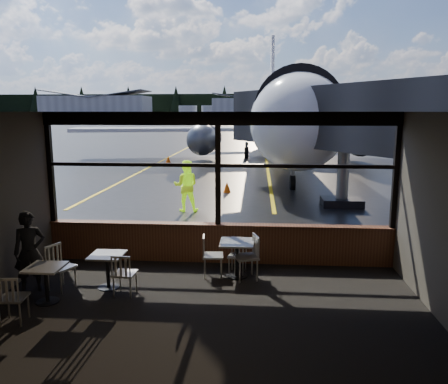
# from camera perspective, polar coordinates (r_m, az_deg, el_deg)

# --- Properties ---
(ground_plane) EXTENTS (520.00, 520.00, 0.00)m
(ground_plane) POSITION_cam_1_polar(r_m,az_deg,el_deg) (129.86, 4.15, 8.92)
(ground_plane) COLOR black
(ground_plane) RESTS_ON ground
(carpet_floor) EXTENTS (8.00, 6.00, 0.01)m
(carpet_floor) POSITION_cam_1_polar(r_m,az_deg,el_deg) (7.71, -2.89, -16.52)
(carpet_floor) COLOR black
(carpet_floor) RESTS_ON ground
(ceiling) EXTENTS (8.00, 6.00, 0.04)m
(ceiling) POSITION_cam_1_polar(r_m,az_deg,el_deg) (6.87, -3.16, 10.41)
(ceiling) COLOR #38332D
(ceiling) RESTS_ON ground
(wall_back) EXTENTS (8.00, 0.04, 3.50)m
(wall_back) POSITION_cam_1_polar(r_m,az_deg,el_deg) (4.29, -8.39, -13.82)
(wall_back) COLOR #48423A
(wall_back) RESTS_ON ground
(window_sill) EXTENTS (8.00, 0.28, 0.90)m
(window_sill) POSITION_cam_1_polar(r_m,az_deg,el_deg) (10.31, -0.77, -6.76)
(window_sill) COLOR #4D2717
(window_sill) RESTS_ON ground
(window_header) EXTENTS (8.00, 0.18, 0.30)m
(window_header) POSITION_cam_1_polar(r_m,az_deg,el_deg) (9.85, -0.81, 9.57)
(window_header) COLOR black
(window_header) RESTS_ON ground
(mullion_left) EXTENTS (0.12, 0.12, 2.60)m
(mullion_left) POSITION_cam_1_polar(r_m,az_deg,el_deg) (11.02, -21.73, 2.93)
(mullion_left) COLOR black
(mullion_left) RESTS_ON ground
(mullion_centre) EXTENTS (0.12, 0.12, 2.60)m
(mullion_centre) POSITION_cam_1_polar(r_m,az_deg,el_deg) (9.93, -0.79, 2.93)
(mullion_centre) COLOR black
(mullion_centre) RESTS_ON ground
(mullion_right) EXTENTS (0.12, 0.12, 2.60)m
(mullion_right) POSITION_cam_1_polar(r_m,az_deg,el_deg) (10.35, 21.57, 2.50)
(mullion_right) COLOR black
(mullion_right) RESTS_ON ground
(window_transom) EXTENTS (8.00, 0.10, 0.08)m
(window_transom) POSITION_cam_1_polar(r_m,az_deg,el_deg) (9.92, -0.79, 3.50)
(window_transom) COLOR black
(window_transom) RESTS_ON ground
(airliner) EXTENTS (31.13, 37.26, 11.31)m
(airliner) POSITION_cam_1_polar(r_m,az_deg,el_deg) (32.26, 7.35, 14.23)
(airliner) COLOR white
(airliner) RESTS_ON ground_plane
(jet_bridge) EXTENTS (8.87, 10.84, 4.73)m
(jet_bridge) POSITION_cam_1_polar(r_m,az_deg,el_deg) (15.58, 14.51, 5.96)
(jet_bridge) COLOR #29292C
(jet_bridge) RESTS_ON ground_plane
(cafe_table_near) EXTENTS (0.71, 0.71, 0.78)m
(cafe_table_near) POSITION_cam_1_polar(r_m,az_deg,el_deg) (9.45, 1.67, -8.78)
(cafe_table_near) COLOR gray
(cafe_table_near) RESTS_ON carpet_floor
(cafe_table_mid) EXTENTS (0.65, 0.65, 0.71)m
(cafe_table_mid) POSITION_cam_1_polar(r_m,az_deg,el_deg) (9.18, -14.93, -9.97)
(cafe_table_mid) COLOR gray
(cafe_table_mid) RESTS_ON carpet_floor
(cafe_table_left) EXTENTS (0.64, 0.64, 0.71)m
(cafe_table_left) POSITION_cam_1_polar(r_m,az_deg,el_deg) (8.88, -22.18, -11.13)
(cafe_table_left) COLOR #9F9A92
(cafe_table_left) RESTS_ON carpet_floor
(chair_near_e) EXTENTS (0.66, 0.66, 0.97)m
(chair_near_e) POSITION_cam_1_polar(r_m,az_deg,el_deg) (9.29, 2.91, -8.53)
(chair_near_e) COLOR beige
(chair_near_e) RESTS_ON carpet_floor
(chair_near_w) EXTENTS (0.54, 0.54, 0.91)m
(chair_near_w) POSITION_cam_1_polar(r_m,az_deg,el_deg) (9.45, -1.45, -8.37)
(chair_near_w) COLOR #BAB4A8
(chair_near_w) RESTS_ON carpet_floor
(chair_near_n) EXTENTS (0.50, 0.50, 0.79)m
(chair_near_n) POSITION_cam_1_polar(r_m,az_deg,el_deg) (9.62, 1.76, -8.39)
(chair_near_n) COLOR #B7B3A6
(chair_near_n) RESTS_ON carpet_floor
(chair_mid_s) EXTENTS (0.49, 0.49, 0.86)m
(chair_mid_s) POSITION_cam_1_polar(r_m,az_deg,el_deg) (8.74, -12.84, -10.39)
(chair_mid_s) COLOR beige
(chair_mid_s) RESTS_ON carpet_floor
(chair_mid_w) EXTENTS (0.66, 0.66, 0.92)m
(chair_mid_w) POSITION_cam_1_polar(r_m,az_deg,el_deg) (9.33, -20.49, -9.26)
(chair_mid_w) COLOR #B7B2A5
(chair_mid_w) RESTS_ON carpet_floor
(chair_left_s) EXTENTS (0.53, 0.53, 0.87)m
(chair_left_s) POSITION_cam_1_polar(r_m,az_deg,el_deg) (8.28, -25.84, -12.39)
(chair_left_s) COLOR #AEA89D
(chair_left_s) RESTS_ON carpet_floor
(passenger) EXTENTS (0.70, 0.62, 1.61)m
(passenger) POSITION_cam_1_polar(r_m,az_deg,el_deg) (9.41, -24.04, -7.15)
(passenger) COLOR black
(passenger) RESTS_ON carpet_floor
(ground_crew) EXTENTS (0.93, 0.75, 1.82)m
(ground_crew) POSITION_cam_1_polar(r_m,az_deg,el_deg) (15.53, -4.99, 0.82)
(ground_crew) COLOR #BFF219
(ground_crew) RESTS_ON ground_plane
(cone_nose) EXTENTS (0.34, 0.34, 0.48)m
(cone_nose) POSITION_cam_1_polar(r_m,az_deg,el_deg) (19.11, 0.39, 0.64)
(cone_nose) COLOR #F24407
(cone_nose) RESTS_ON ground_plane
(cone_wing) EXTENTS (0.38, 0.38, 0.53)m
(cone_wing) POSITION_cam_1_polar(r_m,az_deg,el_deg) (30.06, -7.29, 4.22)
(cone_wing) COLOR #DB6706
(cone_wing) RESTS_ON ground_plane
(hangar_left) EXTENTS (45.00, 18.00, 11.00)m
(hangar_left) POSITION_cam_1_polar(r_m,az_deg,el_deg) (202.63, -16.27, 10.65)
(hangar_left) COLOR silver
(hangar_left) RESTS_ON ground_plane
(hangar_mid) EXTENTS (38.00, 15.00, 10.00)m
(hangar_mid) POSITION_cam_1_polar(r_m,az_deg,el_deg) (194.81, 4.31, 10.91)
(hangar_mid) COLOR silver
(hangar_mid) RESTS_ON ground_plane
(hangar_right) EXTENTS (50.00, 20.00, 12.00)m
(hangar_right) POSITION_cam_1_polar(r_m,az_deg,el_deg) (196.90, 22.35, 10.45)
(hangar_right) COLOR silver
(hangar_right) RESTS_ON ground_plane
(fuel_tank_a) EXTENTS (8.00, 8.00, 6.00)m
(fuel_tank_a) POSITION_cam_1_polar(r_m,az_deg,el_deg) (194.28, -4.73, 10.31)
(fuel_tank_a) COLOR silver
(fuel_tank_a) RESTS_ON ground_plane
(fuel_tank_b) EXTENTS (8.00, 8.00, 6.00)m
(fuel_tank_b) POSITION_cam_1_polar(r_m,az_deg,el_deg) (192.94, -1.75, 10.34)
(fuel_tank_b) COLOR silver
(fuel_tank_b) RESTS_ON ground_plane
(fuel_tank_c) EXTENTS (8.00, 8.00, 6.00)m
(fuel_tank_c) POSITION_cam_1_polar(r_m,az_deg,el_deg) (192.12, 1.26, 10.34)
(fuel_tank_c) COLOR silver
(fuel_tank_c) RESTS_ON ground_plane
(treeline) EXTENTS (360.00, 3.00, 12.00)m
(treeline) POSITION_cam_1_polar(r_m,az_deg,el_deg) (219.82, 4.34, 11.12)
(treeline) COLOR black
(treeline) RESTS_ON ground_plane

